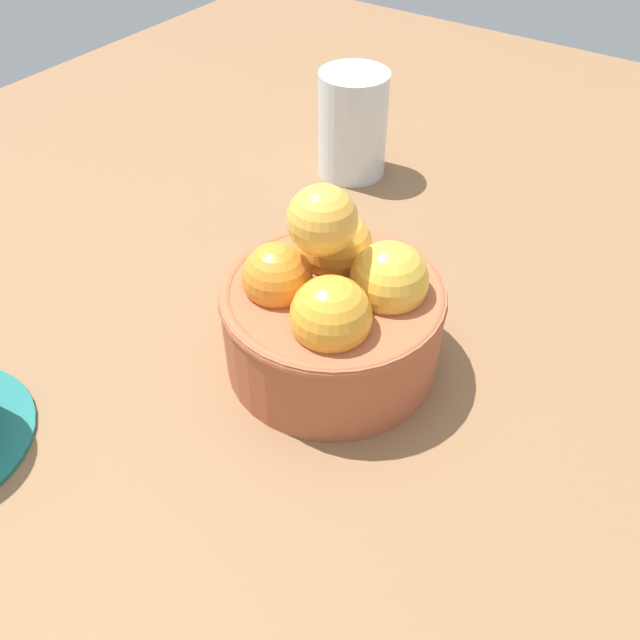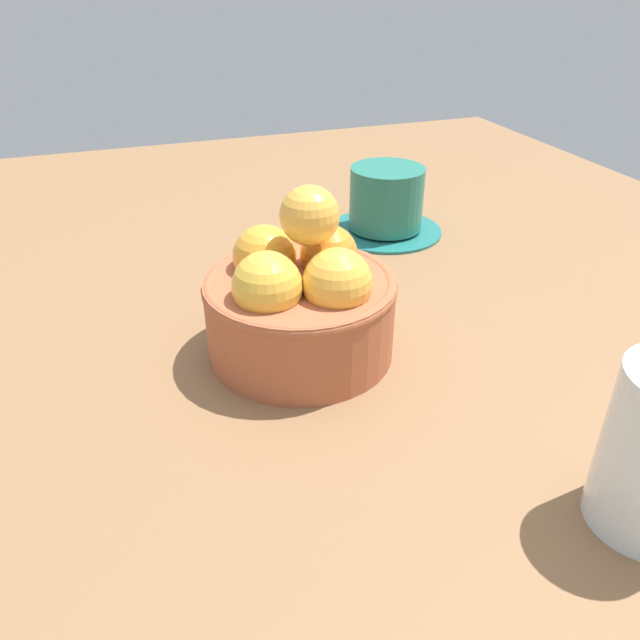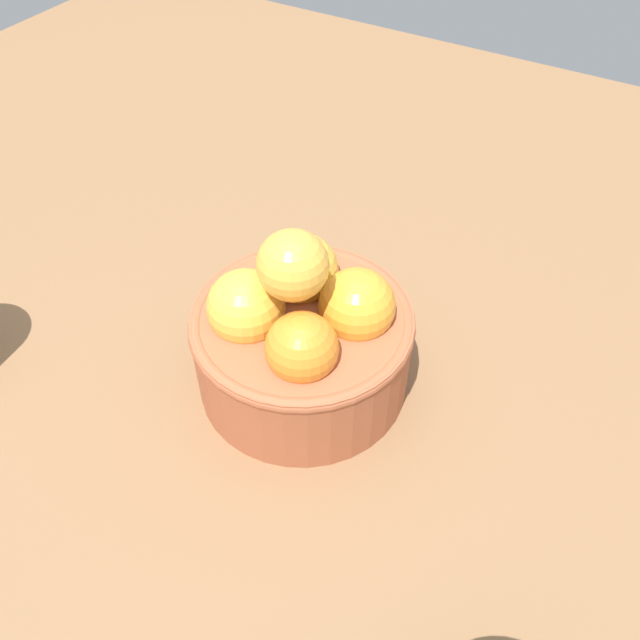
# 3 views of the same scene
# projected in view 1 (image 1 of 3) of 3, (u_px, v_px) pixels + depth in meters

# --- Properties ---
(ground_plane) EXTENTS (1.29, 1.12, 0.04)m
(ground_plane) POSITION_uv_depth(u_px,v_px,m) (331.00, 379.00, 0.47)
(ground_plane) COLOR brown
(terracotta_bowl) EXTENTS (0.14, 0.14, 0.13)m
(terracotta_bowl) POSITION_uv_depth(u_px,v_px,m) (333.00, 309.00, 0.43)
(terracotta_bowl) COLOR #AD5938
(terracotta_bowl) RESTS_ON ground_plane
(water_glass) EXTENTS (0.06, 0.06, 0.10)m
(water_glass) POSITION_uv_depth(u_px,v_px,m) (353.00, 124.00, 0.61)
(water_glass) COLOR silver
(water_glass) RESTS_ON ground_plane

